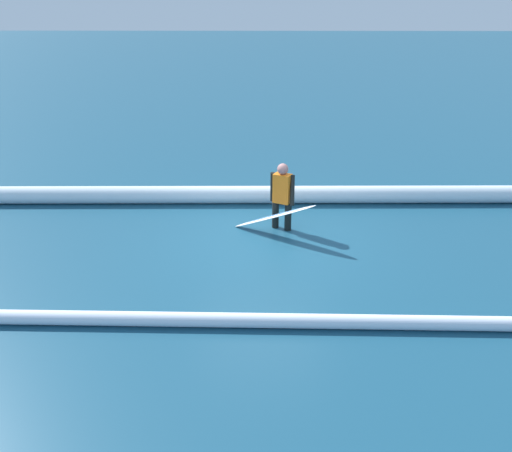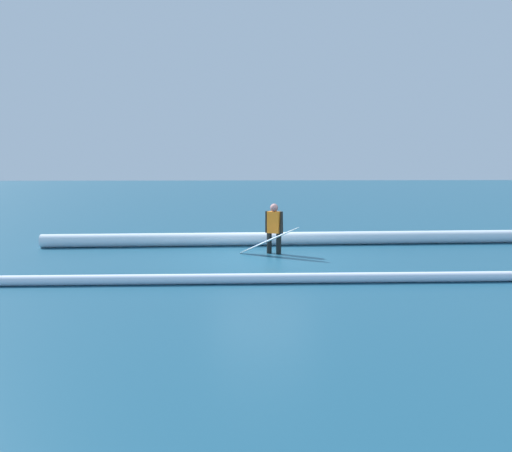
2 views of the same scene
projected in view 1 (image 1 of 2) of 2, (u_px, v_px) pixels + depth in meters
The scene contains 5 objects.
ground_plane at pixel (263, 240), 9.78m from camera, with size 140.32×140.32×0.00m, color navy.
surfer at pixel (282, 193), 9.94m from camera, with size 0.48×0.37×1.38m.
surfboard at pixel (273, 216), 9.76m from camera, with size 1.67×1.10×0.88m.
wave_crest_foreground at pixel (356, 194), 11.47m from camera, with size 0.40×0.40×17.14m, color white.
wave_crest_midground at pixel (91, 318), 7.19m from camera, with size 0.21×0.21×20.76m, color white.
Camera 1 is at (0.01, 8.79, 4.29)m, focal length 35.11 mm.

